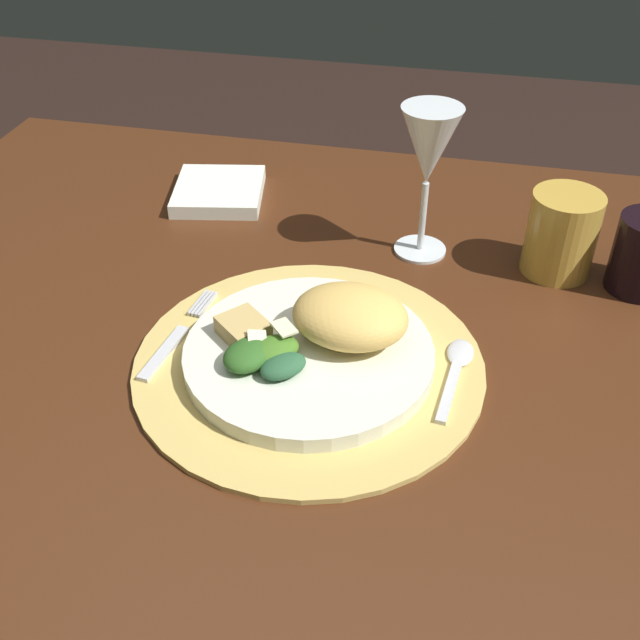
{
  "coord_description": "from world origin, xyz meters",
  "views": [
    {
      "loc": [
        0.12,
        -0.59,
        1.25
      ],
      "look_at": [
        -0.02,
        0.02,
        0.77
      ],
      "focal_mm": 43.04,
      "sensor_mm": 36.0,
      "label": 1
    }
  ],
  "objects_px": {
    "dinner_plate": "(309,355)",
    "napkin": "(219,191)",
    "fork": "(176,338)",
    "spoon": "(457,365)",
    "dining_table": "(331,479)",
    "amber_tumbler": "(562,234)",
    "wine_glass": "(429,151)"
  },
  "relations": [
    {
      "from": "dining_table",
      "to": "napkin",
      "type": "height_order",
      "value": "napkin"
    },
    {
      "from": "fork",
      "to": "wine_glass",
      "type": "height_order",
      "value": "wine_glass"
    },
    {
      "from": "dinner_plate",
      "to": "napkin",
      "type": "xyz_separation_m",
      "value": [
        -0.2,
        0.31,
        -0.01
      ]
    },
    {
      "from": "dinner_plate",
      "to": "napkin",
      "type": "relative_size",
      "value": 2.01
    },
    {
      "from": "fork",
      "to": "napkin",
      "type": "xyz_separation_m",
      "value": [
        -0.06,
        0.31,
        0.0
      ]
    },
    {
      "from": "dinner_plate",
      "to": "wine_glass",
      "type": "relative_size",
      "value": 1.36
    },
    {
      "from": "dinner_plate",
      "to": "wine_glass",
      "type": "bearing_deg",
      "value": 70.94
    },
    {
      "from": "fork",
      "to": "spoon",
      "type": "distance_m",
      "value": 0.28
    },
    {
      "from": "amber_tumbler",
      "to": "fork",
      "type": "bearing_deg",
      "value": -149.14
    },
    {
      "from": "napkin",
      "to": "amber_tumbler",
      "type": "bearing_deg",
      "value": -10.47
    },
    {
      "from": "dinner_plate",
      "to": "amber_tumbler",
      "type": "bearing_deg",
      "value": 43.88
    },
    {
      "from": "fork",
      "to": "amber_tumbler",
      "type": "distance_m",
      "value": 0.44
    },
    {
      "from": "dinner_plate",
      "to": "spoon",
      "type": "height_order",
      "value": "dinner_plate"
    },
    {
      "from": "dinner_plate",
      "to": "napkin",
      "type": "distance_m",
      "value": 0.37
    },
    {
      "from": "dinner_plate",
      "to": "fork",
      "type": "relative_size",
      "value": 1.6
    },
    {
      "from": "dinner_plate",
      "to": "spoon",
      "type": "bearing_deg",
      "value": 9.41
    },
    {
      "from": "spoon",
      "to": "wine_glass",
      "type": "height_order",
      "value": "wine_glass"
    },
    {
      "from": "dining_table",
      "to": "wine_glass",
      "type": "distance_m",
      "value": 0.39
    },
    {
      "from": "dinner_plate",
      "to": "spoon",
      "type": "relative_size",
      "value": 1.97
    },
    {
      "from": "dining_table",
      "to": "wine_glass",
      "type": "xyz_separation_m",
      "value": [
        0.06,
        0.21,
        0.33
      ]
    },
    {
      "from": "dinner_plate",
      "to": "fork",
      "type": "xyz_separation_m",
      "value": [
        -0.14,
        0.0,
        -0.01
      ]
    },
    {
      "from": "dinner_plate",
      "to": "amber_tumbler",
      "type": "relative_size",
      "value": 2.53
    },
    {
      "from": "amber_tumbler",
      "to": "wine_glass",
      "type": "bearing_deg",
      "value": 177.7
    },
    {
      "from": "dinner_plate",
      "to": "napkin",
      "type": "height_order",
      "value": "dinner_plate"
    },
    {
      "from": "napkin",
      "to": "dining_table",
      "type": "bearing_deg",
      "value": -52.64
    },
    {
      "from": "spoon",
      "to": "amber_tumbler",
      "type": "relative_size",
      "value": 1.28
    },
    {
      "from": "wine_glass",
      "to": "spoon",
      "type": "bearing_deg",
      "value": -73.97
    },
    {
      "from": "dining_table",
      "to": "napkin",
      "type": "bearing_deg",
      "value": 127.36
    },
    {
      "from": "dinner_plate",
      "to": "dining_table",
      "type": "bearing_deg",
      "value": 56.73
    },
    {
      "from": "fork",
      "to": "napkin",
      "type": "height_order",
      "value": "napkin"
    },
    {
      "from": "spoon",
      "to": "dining_table",
      "type": "bearing_deg",
      "value": 178.13
    },
    {
      "from": "dining_table",
      "to": "spoon",
      "type": "relative_size",
      "value": 9.77
    }
  ]
}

